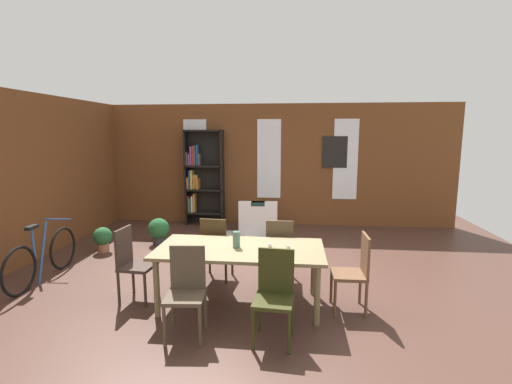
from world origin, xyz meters
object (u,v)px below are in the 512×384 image
Objects in this scene: dining_chair_head_left at (132,261)px; armchair_white at (259,221)px; dining_table at (240,253)px; dining_chair_near_right at (275,292)px; potted_plant_corner at (159,230)px; vase_on_table at (236,240)px; dining_chair_far_left at (216,247)px; dining_chair_head_right at (355,270)px; bookshelf_tall at (201,177)px; dining_chair_far_right at (280,249)px; potted_plant_by_shelf at (103,238)px; dining_chair_near_left at (186,288)px; bicycle_second at (43,257)px.

dining_chair_head_left reaches higher than armchair_white.
dining_chair_near_right reaches higher than dining_table.
armchair_white reaches higher than potted_plant_corner.
potted_plant_corner is (-1.91, 2.37, -0.57)m from vase_on_table.
dining_chair_far_left and dining_chair_head_right have the same top height.
bookshelf_tall is at bearing 75.69° from potted_plant_corner.
dining_chair_far_right is 3.93m from bookshelf_tall.
dining_table is 0.88m from dining_chair_far_left.
dining_table is 2.17× the size of dining_chair_far_left.
dining_table is 10.16× the size of vase_on_table.
potted_plant_by_shelf is (-1.40, 1.80, -0.25)m from dining_chair_head_left.
dining_chair_head_left is at bearing -76.78° from potted_plant_corner.
dining_chair_near_left reaches higher than bicycle_second.
dining_chair_head_right is at bearing -37.83° from dining_chair_far_right.
dining_table is 2.17× the size of dining_chair_far_right.
dining_chair_far_right is 2.69m from armchair_white.
dining_chair_head_right is (1.45, 0.00, -0.34)m from vase_on_table.
dining_chair_far_right is (0.51, 0.73, -0.34)m from vase_on_table.
dining_chair_head_right and dining_chair_near_right have the same top height.
dining_chair_far_left is 3.55m from bookshelf_tall.
dining_table is 0.18m from vase_on_table.
dining_table reaches higher than potted_plant_corner.
bookshelf_tall is at bearing 91.74° from dining_chair_head_left.
potted_plant_corner is at bearing 60.83° from bicycle_second.
dining_chair_head_left is 1.00× the size of dining_chair_near_right.
dining_chair_far_right is 1.84× the size of potted_plant_corner.
potted_plant_by_shelf is at bearing -146.17° from potted_plant_corner.
bookshelf_tall is 2.74m from potted_plant_by_shelf.
vase_on_table is 0.95m from dining_chair_far_right.
dining_chair_far_right is at bearing 4.02° from bicycle_second.
armchair_white is at bearing 91.66° from dining_table.
bicycle_second is at bearing -98.92° from potted_plant_by_shelf.
potted_plant_corner is (-1.49, 3.10, -0.23)m from dining_chair_near_left.
dining_chair_far_right is at bearing -34.04° from potted_plant_corner.
potted_plant_by_shelf is (-2.33, 2.53, -0.25)m from dining_chair_near_left.
dining_chair_far_right reaches higher than armchair_white.
dining_chair_head_left is 0.57× the size of bicycle_second.
dining_chair_head_left reaches higher than bicycle_second.
dining_chair_far_right reaches higher than bicycle_second.
bookshelf_tall is (-1.53, 4.06, 0.47)m from dining_table.
dining_chair_far_right is 1.14× the size of armchair_white.
vase_on_table is 0.21× the size of dining_chair_far_left.
dining_chair_far_left is at bearing -24.67° from potted_plant_by_shelf.
dining_chair_near_right reaches higher than potted_plant_by_shelf.
potted_plant_corner is (1.05, 1.88, -0.06)m from bicycle_second.
dining_chair_near_left is (0.93, -0.74, 0.00)m from dining_chair_head_left.
dining_chair_near_right is at bearing -67.39° from bookshelf_tall.
dining_chair_far_left and dining_chair_far_right have the same top height.
dining_chair_near_right is (0.94, -1.46, 0.00)m from dining_chair_far_left.
dining_chair_head_left is 1.68m from bicycle_second.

